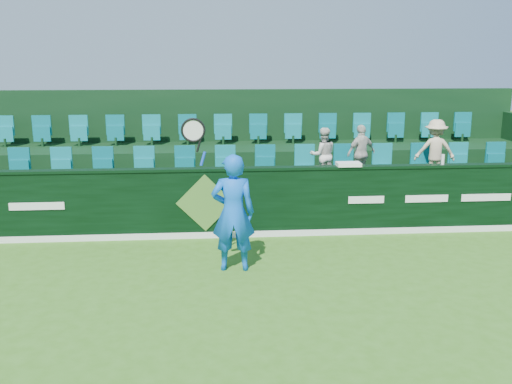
{
  "coord_description": "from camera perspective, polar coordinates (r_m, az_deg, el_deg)",
  "views": [
    {
      "loc": [
        0.13,
        -6.58,
        3.35
      ],
      "look_at": [
        0.88,
        2.8,
        1.15
      ],
      "focal_mm": 40.0,
      "sensor_mm": 36.0,
      "label": 1
    }
  ],
  "objects": [
    {
      "name": "ground",
      "position": [
        7.38,
        -5.22,
        -13.89
      ],
      "size": [
        60.0,
        60.0,
        0.0
      ],
      "primitive_type": "plane",
      "color": "#376C19",
      "rests_on": "ground"
    },
    {
      "name": "sponsor_hoarding",
      "position": [
        10.91,
        -5.09,
        -1.08
      ],
      "size": [
        16.0,
        0.25,
        1.35
      ],
      "color": "black",
      "rests_on": "ground"
    },
    {
      "name": "stand_tier_front",
      "position": [
        12.04,
        -5.04,
        -1.06
      ],
      "size": [
        16.0,
        2.0,
        0.8
      ],
      "primitive_type": "cube",
      "color": "black",
      "rests_on": "ground"
    },
    {
      "name": "stand_tier_back",
      "position": [
        13.84,
        -5.01,
        1.87
      ],
      "size": [
        16.0,
        1.8,
        1.3
      ],
      "primitive_type": "cube",
      "color": "black",
      "rests_on": "ground"
    },
    {
      "name": "stand_rear",
      "position": [
        14.18,
        -5.05,
        4.47
      ],
      "size": [
        16.0,
        4.1,
        2.6
      ],
      "color": "black",
      "rests_on": "ground"
    },
    {
      "name": "seat_row_front",
      "position": [
        12.29,
        -5.09,
        2.56
      ],
      "size": [
        13.5,
        0.5,
        0.6
      ],
      "primitive_type": "cube",
      "color": "#0E7C83",
      "rests_on": "stand_tier_front"
    },
    {
      "name": "seat_row_back",
      "position": [
        13.99,
        -5.08,
        5.93
      ],
      "size": [
        13.5,
        0.5,
        0.6
      ],
      "primitive_type": "cube",
      "color": "#0E7C83",
      "rests_on": "stand_tier_back"
    },
    {
      "name": "tennis_player",
      "position": [
        9.11,
        -2.34,
        -2.01
      ],
      "size": [
        1.19,
        0.49,
        2.53
      ],
      "color": "blue",
      "rests_on": "ground"
    },
    {
      "name": "spectator_left",
      "position": [
        12.09,
        6.71,
        3.69
      ],
      "size": [
        0.59,
        0.47,
        1.16
      ],
      "primitive_type": "imported",
      "rotation": [
        0.0,
        0.0,
        3.2
      ],
      "color": "silver",
      "rests_on": "stand_tier_front"
    },
    {
      "name": "spectator_middle",
      "position": [
        12.27,
        10.46,
        3.83
      ],
      "size": [
        0.77,
        0.56,
        1.21
      ],
      "primitive_type": "imported",
      "rotation": [
        0.0,
        0.0,
        3.57
      ],
      "color": "beige",
      "rests_on": "stand_tier_front"
    },
    {
      "name": "spectator_right",
      "position": [
        12.77,
        17.47,
        4.02
      ],
      "size": [
        0.92,
        0.64,
        1.31
      ],
      "primitive_type": "imported",
      "rotation": [
        0.0,
        0.0,
        2.95
      ],
      "color": "beige",
      "rests_on": "stand_tier_front"
    },
    {
      "name": "towel",
      "position": [
        11.07,
        9.23,
        2.77
      ],
      "size": [
        0.45,
        0.3,
        0.07
      ],
      "primitive_type": "cube",
      "color": "white",
      "rests_on": "sponsor_hoarding"
    },
    {
      "name": "drinks_bottle",
      "position": [
        11.64,
        18.18,
        3.12
      ],
      "size": [
        0.06,
        0.06,
        0.2
      ],
      "primitive_type": "cylinder",
      "color": "silver",
      "rests_on": "sponsor_hoarding"
    }
  ]
}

